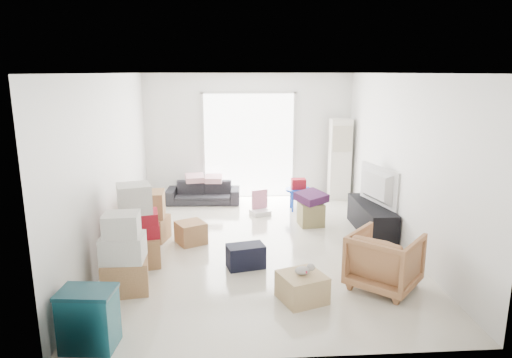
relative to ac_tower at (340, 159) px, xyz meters
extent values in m
cube|color=beige|center=(-1.95, -2.65, -0.99)|extent=(4.50, 6.00, 0.24)
cube|color=white|center=(-1.95, -2.65, 1.95)|extent=(4.50, 6.00, 0.24)
cube|color=white|center=(-1.95, 0.47, 0.48)|extent=(4.50, 0.24, 2.70)
cube|color=white|center=(-1.95, -5.77, 0.48)|extent=(4.50, 0.24, 2.70)
cube|color=white|center=(-4.32, -2.65, 0.48)|extent=(0.24, 6.00, 2.70)
cube|color=white|center=(0.42, -2.65, 0.48)|extent=(0.24, 6.00, 2.70)
cube|color=white|center=(-1.95, 0.33, 0.27)|extent=(2.00, 0.01, 2.30)
cube|color=silver|center=(-2.95, 0.32, 0.27)|extent=(0.06, 0.04, 2.30)
cube|color=silver|center=(-0.95, 0.32, 0.27)|extent=(0.06, 0.04, 2.30)
cube|color=silver|center=(-1.95, 0.32, 1.42)|extent=(2.10, 0.04, 0.06)
cube|color=white|center=(0.00, 0.00, 0.00)|extent=(0.45, 0.30, 1.75)
cube|color=black|center=(0.05, -2.16, -0.62)|extent=(0.45, 1.50, 0.50)
imported|color=black|center=(0.05, -2.16, -0.30)|extent=(0.90, 1.25, 0.15)
imported|color=#2B2B31|center=(-2.95, -0.15, -0.58)|extent=(1.55, 0.52, 0.60)
cube|color=#E8A9B3|center=(-3.12, -0.11, -0.22)|extent=(0.42, 0.36, 0.12)
cube|color=#E8A9B3|center=(-2.72, -0.19, -0.22)|extent=(0.34, 0.28, 0.11)
imported|color=#9F6C46|center=(-0.45, -4.24, -0.47)|extent=(1.08, 1.08, 0.81)
cube|color=#144E5B|center=(-3.85, -5.33, -0.73)|extent=(0.56, 0.42, 0.29)
cube|color=#144E5B|center=(-3.85, -5.33, -0.43)|extent=(0.56, 0.42, 0.29)
cube|color=#0C333D|center=(-3.85, -5.33, -0.27)|extent=(0.58, 0.44, 0.04)
cube|color=#AC794D|center=(-3.75, -4.14, -0.66)|extent=(0.63, 0.56, 0.42)
cube|color=white|center=(-3.75, -4.14, -0.29)|extent=(0.52, 0.43, 0.33)
cube|color=white|center=(-3.75, -4.14, 0.02)|extent=(0.44, 0.40, 0.28)
cube|color=#AC794D|center=(-3.75, -3.29, -0.66)|extent=(0.72, 0.72, 0.43)
cube|color=#A41427|center=(-3.75, -3.29, -0.35)|extent=(0.71, 0.55, 0.19)
cube|color=#A41427|center=(-3.75, -3.29, -0.17)|extent=(0.68, 0.51, 0.17)
cube|color=white|center=(-3.75, -3.29, 0.11)|extent=(0.55, 0.54, 0.40)
cube|color=#AC794D|center=(-3.72, -2.29, -0.68)|extent=(0.64, 0.58, 0.40)
cube|color=#AC794D|center=(-3.72, -2.29, -0.27)|extent=(0.49, 0.49, 0.43)
cube|color=#AC794D|center=(-3.04, -2.49, -0.70)|extent=(0.57, 0.57, 0.35)
cube|color=black|center=(-2.20, -3.50, -0.71)|extent=(0.58, 0.42, 0.33)
cube|color=#9D8D5B|center=(-0.94, -1.73, -0.67)|extent=(0.46, 0.46, 0.42)
cube|color=#431C48|center=(-0.94, -1.73, -0.39)|extent=(0.63, 0.63, 0.14)
cylinder|color=#0D36B2|center=(-1.02, -0.79, -0.45)|extent=(0.52, 0.52, 0.04)
cylinder|color=#0D36B2|center=(-0.89, -0.66, -0.67)|extent=(0.04, 0.04, 0.40)
cylinder|color=#0D36B2|center=(-1.15, -0.66, -0.67)|extent=(0.04, 0.04, 0.40)
cylinder|color=#0D36B2|center=(-1.15, -0.92, -0.67)|extent=(0.04, 0.04, 0.40)
cylinder|color=#0D36B2|center=(-0.89, -0.92, -0.67)|extent=(0.04, 0.04, 0.40)
cube|color=#A41427|center=(-1.02, -0.79, -0.33)|extent=(0.28, 0.22, 0.20)
cube|color=silver|center=(-1.81, -1.06, -0.83)|extent=(0.43, 0.41, 0.09)
cube|color=pink|center=(-1.81, -0.93, -0.60)|extent=(0.32, 0.16, 0.38)
cube|color=tan|center=(-1.56, -4.51, -0.71)|extent=(0.65, 0.65, 0.34)
ellipsoid|color=#B2ADA8|center=(-1.56, -4.51, -0.49)|extent=(0.19, 0.13, 0.10)
cube|color=#B01436|center=(-1.56, -4.51, -0.49)|extent=(0.15, 0.13, 0.03)
sphere|color=#B2ADA8|center=(-1.45, -4.48, -0.46)|extent=(0.10, 0.10, 0.10)
camera|label=1|loc=(-2.45, -9.55, 1.84)|focal=32.00mm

